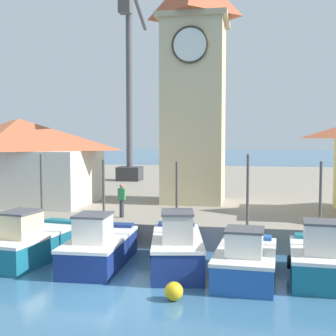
% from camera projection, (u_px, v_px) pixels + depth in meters
% --- Properties ---
extents(ground_plane, '(300.00, 300.00, 0.00)m').
position_uv_depth(ground_plane, '(104.00, 297.00, 14.74)').
color(ground_plane, '#386689').
extents(quay_wharf, '(120.00, 40.00, 1.10)m').
position_uv_depth(quay_wharf, '(199.00, 187.00, 40.46)').
color(quay_wharf, gray).
rests_on(quay_wharf, ground).
extents(fishing_boat_left_outer, '(2.67, 5.27, 4.31)m').
position_uv_depth(fishing_boat_left_outer, '(33.00, 242.00, 19.11)').
color(fishing_boat_left_outer, '#196B7F').
rests_on(fishing_boat_left_outer, ground).
extents(fishing_boat_left_inner, '(2.20, 4.88, 4.10)m').
position_uv_depth(fishing_boat_left_inner, '(99.00, 247.00, 18.25)').
color(fishing_boat_left_inner, navy).
rests_on(fishing_boat_left_inner, ground).
extents(fishing_boat_mid_left, '(2.68, 5.07, 4.05)m').
position_uv_depth(fishing_boat_mid_left, '(177.00, 248.00, 17.78)').
color(fishing_boat_mid_left, navy).
rests_on(fishing_boat_mid_left, ground).
extents(fishing_boat_center, '(2.31, 4.41, 4.39)m').
position_uv_depth(fishing_boat_center, '(246.00, 260.00, 16.52)').
color(fishing_boat_center, '#2356A8').
rests_on(fishing_boat_center, ground).
extents(fishing_boat_mid_right, '(2.28, 4.19, 4.15)m').
position_uv_depth(fishing_boat_mid_right, '(320.00, 259.00, 16.42)').
color(fishing_boat_mid_right, '#196B7F').
rests_on(fishing_boat_mid_right, ground).
extents(clock_tower, '(3.99, 3.99, 15.32)m').
position_uv_depth(clock_tower, '(194.00, 80.00, 27.39)').
color(clock_tower, beige).
rests_on(clock_tower, quay_wharf).
extents(warehouse_left, '(9.04, 5.97, 4.94)m').
position_uv_depth(warehouse_left, '(19.00, 160.00, 27.46)').
color(warehouse_left, silver).
rests_on(warehouse_left, quay_wharf).
extents(port_crane_near, '(2.00, 9.16, 17.40)m').
position_uv_depth(port_crane_near, '(130.00, 104.00, 40.63)').
color(port_crane_near, '#353539').
rests_on(port_crane_near, quay_wharf).
extents(mooring_buoy, '(0.58, 0.58, 0.58)m').
position_uv_depth(mooring_buoy, '(174.00, 291.00, 14.37)').
color(mooring_buoy, gold).
rests_on(mooring_buoy, ground).
extents(dock_worker_near_tower, '(0.34, 0.22, 1.62)m').
position_uv_depth(dock_worker_near_tower, '(122.00, 200.00, 22.60)').
color(dock_worker_near_tower, '#33333D').
rests_on(dock_worker_near_tower, quay_wharf).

